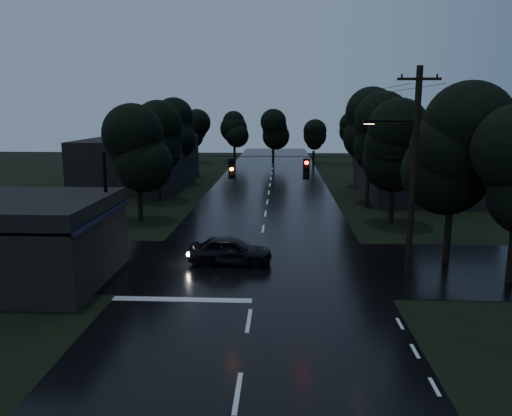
{
  "coord_description": "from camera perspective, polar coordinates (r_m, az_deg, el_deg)",
  "views": [
    {
      "loc": [
        1.19,
        -12.99,
        8.05
      ],
      "look_at": [
        -0.17,
        13.86,
        2.69
      ],
      "focal_mm": 35.0,
      "sensor_mm": 36.0,
      "label": 1
    }
  ],
  "objects": [
    {
      "name": "tree_right_c",
      "position": [
        53.77,
        12.72,
        9.21
      ],
      "size": [
        4.76,
        4.76,
        10.03
      ],
      "color": "black",
      "rests_on": "ground"
    },
    {
      "name": "span_signals",
      "position": [
        24.15,
        1.39,
        4.6
      ],
      "size": [
        15.0,
        0.37,
        1.12
      ],
      "color": "black",
      "rests_on": "ground"
    },
    {
      "name": "tree_left_b",
      "position": [
        44.39,
        -11.28,
        7.92
      ],
      "size": [
        4.2,
        4.2,
        8.85
      ],
      "color": "black",
      "rests_on": "ground"
    },
    {
      "name": "building_far_right",
      "position": [
        49.05,
        18.07,
        3.87
      ],
      "size": [
        10.0,
        14.0,
        4.4
      ],
      "primitive_type": "cube",
      "color": "black",
      "rests_on": "ground"
    },
    {
      "name": "tree_corner_near",
      "position": [
        27.51,
        21.7,
        6.19
      ],
      "size": [
        4.48,
        4.48,
        9.44
      ],
      "color": "black",
      "rests_on": "ground"
    },
    {
      "name": "car",
      "position": [
        26.36,
        -2.93,
        -4.84
      ],
      "size": [
        4.39,
        1.85,
        1.48
      ],
      "primitive_type": "imported",
      "rotation": [
        0.0,
        0.0,
        1.55
      ],
      "color": "black",
      "rests_on": "ground"
    },
    {
      "name": "building_far_left",
      "position": [
        55.4,
        -13.08,
        5.23
      ],
      "size": [
        10.0,
        16.0,
        5.0
      ],
      "primitive_type": "cube",
      "color": "black",
      "rests_on": "ground"
    },
    {
      "name": "main_road",
      "position": [
        43.75,
        1.3,
        0.67
      ],
      "size": [
        12.0,
        120.0,
        0.02
      ],
      "primitive_type": "cube",
      "color": "black",
      "rests_on": "ground"
    },
    {
      "name": "tree_right_a",
      "position": [
        35.93,
        15.57,
        6.98
      ],
      "size": [
        4.2,
        4.2,
        8.85
      ],
      "color": "black",
      "rests_on": "ground"
    },
    {
      "name": "utility_pole_far",
      "position": [
        41.81,
        12.74,
        5.27
      ],
      "size": [
        2.0,
        0.3,
        7.5
      ],
      "color": "black",
      "rests_on": "ground"
    },
    {
      "name": "tree_right_b",
      "position": [
        43.85,
        14.11,
        8.25
      ],
      "size": [
        4.48,
        4.48,
        9.44
      ],
      "color": "black",
      "rests_on": "ground"
    },
    {
      "name": "utility_pole_main",
      "position": [
        24.94,
        17.38,
        4.33
      ],
      "size": [
        3.5,
        0.3,
        10.0
      ],
      "color": "black",
      "rests_on": "ground"
    },
    {
      "name": "ground",
      "position": [
        15.32,
        -2.12,
        -20.43
      ],
      "size": [
        160.0,
        160.0,
        0.0
      ],
      "primitive_type": "plane",
      "color": "black",
      "rests_on": "ground"
    },
    {
      "name": "tree_left_a",
      "position": [
        36.55,
        -13.38,
        6.56
      ],
      "size": [
        3.92,
        3.92,
        8.26
      ],
      "color": "black",
      "rests_on": "ground"
    },
    {
      "name": "cross_street",
      "position": [
        26.28,
        0.17,
        -6.57
      ],
      "size": [
        60.0,
        9.0,
        0.02
      ],
      "primitive_type": "cube",
      "color": "black",
      "rests_on": "ground"
    },
    {
      "name": "tree_left_c",
      "position": [
        54.23,
        -9.33,
        8.95
      ],
      "size": [
        4.48,
        4.48,
        9.44
      ],
      "color": "black",
      "rests_on": "ground"
    },
    {
      "name": "anchor_pole_left",
      "position": [
        26.01,
        -16.68,
        -0.41
      ],
      "size": [
        0.18,
        0.18,
        6.0
      ],
      "primitive_type": "cylinder",
      "color": "black",
      "rests_on": "ground"
    }
  ]
}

